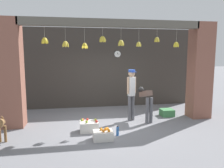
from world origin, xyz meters
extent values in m
plane|color=slate|center=(0.00, 0.00, 0.00)|extent=(60.00, 60.00, 0.00)
cube|color=#38332D|center=(0.00, 2.48, 1.67)|extent=(7.61, 0.12, 3.33)
cube|color=brown|center=(-3.15, 0.30, 1.67)|extent=(0.70, 0.60, 3.33)
cube|color=brown|center=(3.15, 0.30, 1.67)|extent=(0.70, 0.60, 3.33)
cube|color=#5B564C|center=(0.00, 0.12, 3.21)|extent=(5.71, 0.24, 0.24)
cylinder|color=#B2AD99|center=(-2.09, 0.17, 2.92)|extent=(0.01, 0.01, 0.35)
ellipsoid|color=yellow|center=(-2.04, 0.17, 2.66)|extent=(0.13, 0.07, 0.21)
ellipsoid|color=yellow|center=(-2.06, 0.21, 2.66)|extent=(0.11, 0.13, 0.22)
ellipsoid|color=yellow|center=(-2.11, 0.21, 2.66)|extent=(0.11, 0.13, 0.22)
ellipsoid|color=yellow|center=(-2.14, 0.17, 2.66)|extent=(0.13, 0.07, 0.21)
ellipsoid|color=yellow|center=(-2.11, 0.12, 2.66)|extent=(0.11, 0.13, 0.22)
ellipsoid|color=yellow|center=(-2.06, 0.12, 2.66)|extent=(0.11, 0.13, 0.22)
cylinder|color=#B2AD99|center=(-1.48, 0.12, 2.87)|extent=(0.01, 0.01, 0.44)
ellipsoid|color=gold|center=(-1.43, 0.12, 2.56)|extent=(0.14, 0.07, 0.21)
ellipsoid|color=gold|center=(-1.48, 0.17, 2.56)|extent=(0.07, 0.14, 0.21)
ellipsoid|color=gold|center=(-1.53, 0.12, 2.56)|extent=(0.14, 0.07, 0.21)
ellipsoid|color=gold|center=(-1.48, 0.07, 2.56)|extent=(0.07, 0.14, 0.21)
cylinder|color=#B2AD99|center=(-0.90, 0.14, 2.85)|extent=(0.01, 0.01, 0.49)
ellipsoid|color=yellow|center=(-0.85, 0.14, 2.51)|extent=(0.13, 0.07, 0.20)
ellipsoid|color=yellow|center=(-0.89, 0.19, 2.51)|extent=(0.09, 0.13, 0.21)
ellipsoid|color=yellow|center=(-0.94, 0.17, 2.51)|extent=(0.13, 0.11, 0.21)
ellipsoid|color=yellow|center=(-0.94, 0.11, 2.51)|extent=(0.13, 0.11, 0.21)
ellipsoid|color=yellow|center=(-0.89, 0.09, 2.51)|extent=(0.09, 0.13, 0.21)
cylinder|color=#B2AD99|center=(-0.34, 0.09, 2.95)|extent=(0.01, 0.01, 0.28)
ellipsoid|color=gold|center=(-0.29, 0.09, 2.72)|extent=(0.14, 0.08, 0.21)
ellipsoid|color=gold|center=(-0.32, 0.13, 2.72)|extent=(0.11, 0.13, 0.22)
ellipsoid|color=gold|center=(-0.37, 0.13, 2.72)|extent=(0.11, 0.13, 0.22)
ellipsoid|color=gold|center=(-0.40, 0.09, 2.72)|extent=(0.14, 0.08, 0.21)
ellipsoid|color=gold|center=(-0.37, 0.04, 2.72)|extent=(0.11, 0.13, 0.22)
ellipsoid|color=gold|center=(-0.32, 0.04, 2.72)|extent=(0.11, 0.13, 0.22)
cylinder|color=#B2AD99|center=(0.25, 0.13, 2.90)|extent=(0.01, 0.01, 0.39)
ellipsoid|color=yellow|center=(0.30, 0.13, 2.61)|extent=(0.14, 0.07, 0.21)
ellipsoid|color=yellow|center=(0.27, 0.18, 2.61)|extent=(0.10, 0.13, 0.22)
ellipsoid|color=yellow|center=(0.21, 0.16, 2.61)|extent=(0.13, 0.11, 0.22)
ellipsoid|color=yellow|center=(0.21, 0.10, 2.61)|extent=(0.13, 0.11, 0.22)
ellipsoid|color=yellow|center=(0.27, 0.08, 2.61)|extent=(0.10, 0.13, 0.22)
cylinder|color=#B2AD99|center=(0.84, 0.16, 2.87)|extent=(0.01, 0.01, 0.44)
ellipsoid|color=yellow|center=(0.89, 0.16, 2.57)|extent=(0.12, 0.06, 0.18)
ellipsoid|color=yellow|center=(0.84, 0.21, 2.57)|extent=(0.06, 0.12, 0.18)
ellipsoid|color=yellow|center=(0.80, 0.16, 2.57)|extent=(0.12, 0.06, 0.18)
ellipsoid|color=yellow|center=(0.84, 0.12, 2.57)|extent=(0.06, 0.12, 0.18)
cylinder|color=#B2AD99|center=(1.45, 0.13, 2.95)|extent=(0.01, 0.01, 0.29)
ellipsoid|color=gold|center=(1.49, 0.13, 2.72)|extent=(0.12, 0.06, 0.18)
ellipsoid|color=gold|center=(1.46, 0.18, 2.72)|extent=(0.08, 0.12, 0.19)
ellipsoid|color=gold|center=(1.41, 0.16, 2.72)|extent=(0.11, 0.10, 0.19)
ellipsoid|color=gold|center=(1.41, 0.11, 2.72)|extent=(0.11, 0.10, 0.19)
ellipsoid|color=gold|center=(1.46, 0.09, 2.72)|extent=(0.08, 0.12, 0.19)
cylinder|color=#B2AD99|center=(2.12, 0.12, 2.88)|extent=(0.01, 0.01, 0.43)
ellipsoid|color=yellow|center=(2.17, 0.12, 2.57)|extent=(0.13, 0.07, 0.20)
ellipsoid|color=yellow|center=(2.15, 0.16, 2.57)|extent=(0.11, 0.12, 0.21)
ellipsoid|color=yellow|center=(2.10, 0.16, 2.57)|extent=(0.11, 0.12, 0.21)
ellipsoid|color=yellow|center=(2.07, 0.12, 2.57)|extent=(0.13, 0.07, 0.20)
ellipsoid|color=yellow|center=(2.10, 0.08, 2.57)|extent=(0.11, 0.12, 0.21)
ellipsoid|color=yellow|center=(2.15, 0.08, 2.57)|extent=(0.11, 0.12, 0.21)
cylinder|color=brown|center=(-3.03, -0.96, 0.22)|extent=(0.07, 0.07, 0.43)
cylinder|color=brown|center=(-3.17, -0.95, 0.22)|extent=(0.07, 0.07, 0.43)
cylinder|color=brown|center=(-3.09, -0.85, 0.56)|extent=(0.07, 0.19, 0.25)
cylinder|color=#56565B|center=(0.72, 0.32, 0.43)|extent=(0.11, 0.11, 0.86)
cylinder|color=#56565B|center=(0.59, 0.28, 0.43)|extent=(0.11, 0.11, 0.86)
cube|color=white|center=(0.66, 0.30, 1.18)|extent=(0.24, 0.22, 0.64)
cylinder|color=tan|center=(0.79, 0.34, 1.22)|extent=(0.06, 0.06, 0.57)
cylinder|color=tan|center=(0.52, 0.26, 1.22)|extent=(0.06, 0.06, 0.57)
sphere|color=tan|center=(0.66, 0.30, 1.61)|extent=(0.22, 0.22, 0.22)
cylinder|color=#234299|center=(0.66, 0.30, 1.70)|extent=(0.23, 0.23, 0.08)
cube|color=#234299|center=(0.69, 0.19, 1.67)|extent=(0.22, 0.17, 0.01)
cylinder|color=#56565B|center=(1.09, -0.11, 0.43)|extent=(0.11, 0.11, 0.85)
cylinder|color=#56565B|center=(1.23, -0.09, 0.43)|extent=(0.11, 0.11, 0.85)
cube|color=brown|center=(1.12, 0.19, 0.93)|extent=(0.29, 0.65, 0.32)
sphere|color=black|center=(1.08, 0.58, 1.01)|extent=(0.21, 0.21, 0.21)
cube|color=silver|center=(-0.53, -1.25, 0.12)|extent=(0.52, 0.40, 0.24)
sphere|color=orange|center=(-0.39, -1.16, 0.27)|extent=(0.08, 0.08, 0.08)
sphere|color=orange|center=(-0.41, -1.17, 0.27)|extent=(0.08, 0.08, 0.08)
sphere|color=orange|center=(-0.45, -1.20, 0.27)|extent=(0.08, 0.08, 0.08)
sphere|color=orange|center=(-0.37, -1.32, 0.27)|extent=(0.08, 0.08, 0.08)
sphere|color=orange|center=(-0.52, -1.31, 0.27)|extent=(0.08, 0.08, 0.08)
sphere|color=orange|center=(-0.56, -1.18, 0.27)|extent=(0.08, 0.08, 0.08)
cube|color=silver|center=(-0.84, -0.56, 0.15)|extent=(0.53, 0.42, 0.30)
sphere|color=#99B238|center=(-1.04, -0.46, 0.33)|extent=(0.08, 0.08, 0.08)
sphere|color=red|center=(-0.88, -0.44, 0.33)|extent=(0.08, 0.08, 0.08)
sphere|color=red|center=(-0.64, -0.67, 0.33)|extent=(0.08, 0.08, 0.08)
sphere|color=#99B238|center=(-0.92, -0.67, 0.33)|extent=(0.08, 0.08, 0.08)
sphere|color=red|center=(-1.01, -0.44, 0.33)|extent=(0.08, 0.08, 0.08)
sphere|color=#99B238|center=(-0.65, -0.51, 0.33)|extent=(0.08, 0.08, 0.08)
cube|color=#42844C|center=(2.10, 0.60, 0.13)|extent=(0.45, 0.42, 0.25)
cylinder|color=#2D60AD|center=(-0.09, -1.03, 0.13)|extent=(0.08, 0.08, 0.25)
cylinder|color=black|center=(-0.09, -1.03, 0.27)|extent=(0.04, 0.04, 0.03)
cylinder|color=black|center=(0.59, 2.41, 2.26)|extent=(0.29, 0.01, 0.29)
cylinder|color=white|center=(0.59, 2.40, 2.26)|extent=(0.27, 0.02, 0.27)
cube|color=black|center=(0.59, 2.39, 2.29)|extent=(0.01, 0.01, 0.08)
cube|color=black|center=(0.63, 2.39, 2.26)|extent=(0.10, 0.01, 0.01)
camera|label=1|loc=(-1.23, -6.76, 2.26)|focal=35.00mm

